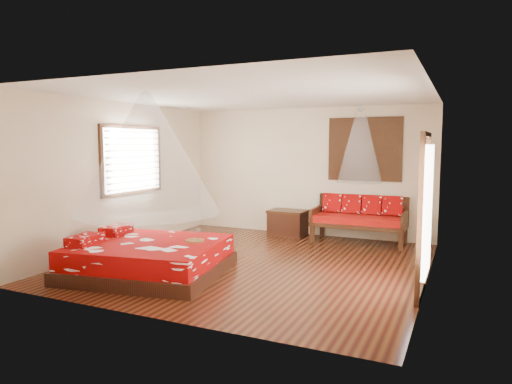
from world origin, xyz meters
TOP-DOWN VIEW (x-y plane):
  - room at (0.00, 0.00)m, footprint 5.54×5.54m
  - bed at (-1.21, -1.29)m, footprint 2.52×2.35m
  - daybed at (1.28, 2.38)m, footprint 1.86×0.83m
  - storage_chest at (-0.32, 2.45)m, footprint 0.83×0.61m
  - shutter_panel at (1.28, 2.72)m, footprint 1.52×0.06m
  - window_left at (-2.71, 0.20)m, footprint 0.10×1.74m
  - glazed_door at (2.72, -0.60)m, footprint 0.08×1.02m
  - wine_tray at (-0.57, -0.97)m, footprint 0.29×0.29m
  - mosquito_net_main at (-1.19, -1.29)m, footprint 2.20×2.20m
  - mosquito_net_daybed at (1.28, 2.25)m, footprint 0.89×0.89m

SIDE VIEW (x-z plane):
  - bed at x=-1.21m, z-range -0.07..0.58m
  - storage_chest at x=-0.32m, z-range 0.00..0.56m
  - daybed at x=1.28m, z-range 0.04..1.00m
  - wine_tray at x=-0.57m, z-range 0.45..0.68m
  - glazed_door at x=2.72m, z-range -0.01..2.15m
  - room at x=0.00m, z-range -0.02..2.82m
  - window_left at x=-2.71m, z-range 1.03..2.37m
  - mosquito_net_main at x=-1.19m, z-range 0.95..2.75m
  - shutter_panel at x=1.28m, z-range 1.24..2.56m
  - mosquito_net_daybed at x=1.28m, z-range 1.25..2.75m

